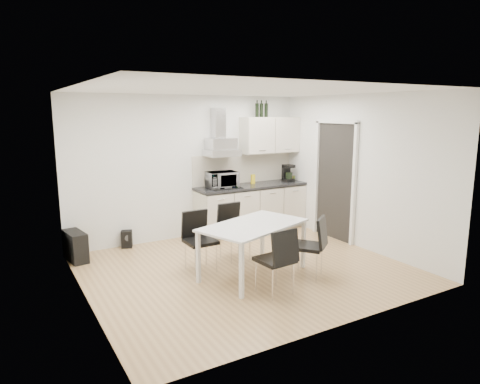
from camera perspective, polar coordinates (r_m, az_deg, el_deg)
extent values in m
plane|color=tan|center=(6.48, 0.69, -10.20)|extent=(4.50, 4.50, 0.00)
cube|color=white|center=(7.90, -6.77, 3.29)|extent=(4.50, 0.10, 2.60)
cube|color=white|center=(4.57, 13.73, -2.40)|extent=(4.50, 0.10, 2.60)
cube|color=white|center=(5.36, -20.41, -0.86)|extent=(0.10, 4.00, 2.60)
cube|color=white|center=(7.53, 15.59, 2.60)|extent=(0.10, 4.00, 2.60)
plane|color=white|center=(6.06, 0.75, 13.45)|extent=(4.50, 4.50, 0.00)
cube|color=white|center=(7.93, 12.46, 1.31)|extent=(0.08, 1.04, 2.10)
cube|color=beige|center=(8.44, 1.33, -4.82)|extent=(2.16, 0.52, 0.10)
cube|color=beige|center=(8.30, 1.49, -2.02)|extent=(2.20, 0.60, 0.76)
cube|color=black|center=(8.21, 1.54, 0.82)|extent=(2.22, 0.64, 0.04)
cube|color=beige|center=(8.42, 0.48, 3.20)|extent=(2.20, 0.02, 0.58)
cube|color=beige|center=(8.49, 3.99, 7.58)|extent=(1.20, 0.35, 0.70)
cube|color=silver|center=(7.90, -2.50, 5.91)|extent=(0.60, 0.46, 0.30)
cube|color=silver|center=(7.97, -2.90, 9.19)|extent=(0.22, 0.20, 0.55)
imported|color=silver|center=(7.86, -2.42, 1.86)|extent=(0.56, 0.34, 0.37)
cube|color=yellow|center=(8.34, 1.73, 1.74)|extent=(0.08, 0.04, 0.18)
cylinder|color=brown|center=(8.69, 6.91, 1.79)|extent=(0.04, 0.04, 0.11)
cylinder|color=#4C6626|center=(8.72, 7.22, 1.82)|extent=(0.04, 0.04, 0.11)
cylinder|color=black|center=(8.31, 2.29, 11.05)|extent=(0.07, 0.07, 0.32)
cylinder|color=black|center=(8.37, 2.88, 11.04)|extent=(0.07, 0.07, 0.32)
cylinder|color=black|center=(8.43, 3.51, 11.03)|extent=(0.07, 0.07, 0.32)
cube|color=white|center=(6.03, 1.81, -4.44)|extent=(1.73, 1.33, 0.03)
cube|color=white|center=(5.39, 0.21, -10.50)|extent=(0.06, 0.06, 0.72)
cube|color=white|center=(6.48, 8.46, -6.92)|extent=(0.06, 0.06, 0.72)
cube|color=white|center=(5.89, -5.59, -8.68)|extent=(0.06, 0.06, 0.72)
cube|color=white|center=(6.90, 3.01, -5.72)|extent=(0.06, 0.06, 0.72)
cube|color=black|center=(7.22, -21.10, -6.76)|extent=(0.32, 0.59, 0.47)
cube|color=gold|center=(7.19, -20.22, -5.37)|extent=(0.09, 0.50, 0.07)
cube|color=black|center=(7.64, -14.87, -6.09)|extent=(0.22, 0.21, 0.30)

